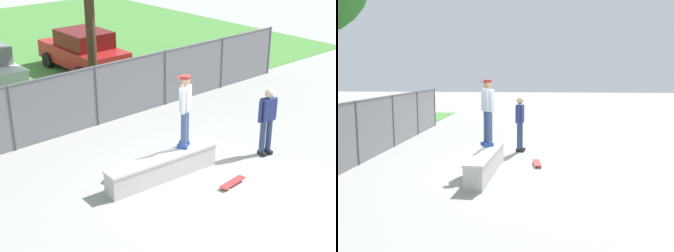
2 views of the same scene
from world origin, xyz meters
TOP-DOWN VIEW (x-y plane):
  - ground_plane at (0.00, 0.00)m, footprint 80.00×80.00m
  - concrete_ledge at (-0.64, 0.71)m, footprint 3.07×0.68m
  - skateboarder at (0.11, 0.76)m, footprint 0.51×0.42m
  - skateboard at (0.41, -0.61)m, footprint 0.82×0.28m
  - chainlink_fence at (0.00, 4.51)m, footprint 16.06×0.07m
  - car_red at (2.65, 9.52)m, footprint 2.06×4.22m
  - bystander at (2.29, -0.03)m, footprint 0.59×0.32m

SIDE VIEW (x-z plane):
  - ground_plane at x=0.00m, z-range 0.00..0.00m
  - skateboard at x=0.41m, z-range 0.03..0.12m
  - concrete_ledge at x=-0.64m, z-range 0.00..0.61m
  - car_red at x=2.65m, z-range 0.01..1.67m
  - bystander at x=2.29m, z-range 0.10..1.92m
  - chainlink_fence at x=0.00m, z-range 0.08..1.94m
  - skateboarder at x=0.11m, z-range 0.72..2.56m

